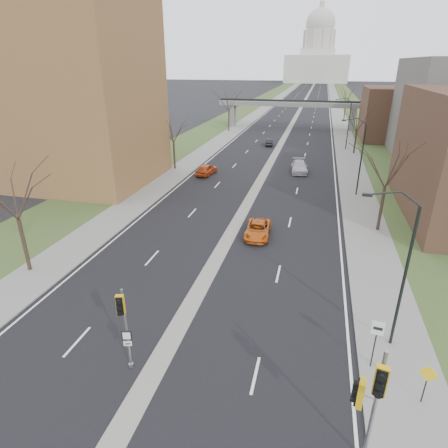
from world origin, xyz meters
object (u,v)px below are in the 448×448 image
at_px(speed_limit_sign, 376,336).
at_px(car_left_far, 269,142).
at_px(car_left_near, 207,169).
at_px(signal_pole_median, 123,318).
at_px(warning_sign, 427,379).
at_px(car_right_mid, 299,167).
at_px(signal_pole_right, 371,394).
at_px(car_right_near, 258,229).

relative_size(speed_limit_sign, car_left_far, 0.72).
relative_size(speed_limit_sign, car_left_near, 0.63).
height_order(signal_pole_median, car_left_far, signal_pole_median).
bearing_deg(warning_sign, speed_limit_sign, 161.81).
distance_m(car_left_near, car_right_mid, 13.14).
relative_size(signal_pole_right, car_left_far, 1.41).
height_order(car_left_near, car_right_near, car_left_near).
bearing_deg(car_right_near, car_left_near, 115.99).
height_order(speed_limit_sign, car_left_far, speed_limit_sign).
height_order(warning_sign, car_left_far, warning_sign).
bearing_deg(signal_pole_right, car_left_near, 127.68).
bearing_deg(car_right_near, warning_sign, -60.86).
xyz_separation_m(signal_pole_right, car_left_near, (-17.24, 37.64, -2.77)).
xyz_separation_m(signal_pole_median, car_right_mid, (5.85, 39.98, -2.44)).
distance_m(warning_sign, car_left_near, 39.68).
xyz_separation_m(warning_sign, car_right_mid, (-7.89, 38.62, -0.69)).
bearing_deg(signal_pole_median, car_left_far, 75.90).
distance_m(warning_sign, car_right_mid, 39.42).
bearing_deg(car_right_mid, speed_limit_sign, -86.59).
height_order(signal_pole_median, signal_pole_right, signal_pole_right).
bearing_deg(warning_sign, car_left_near, 143.46).
bearing_deg(car_left_far, signal_pole_right, 93.33).
height_order(car_left_near, car_left_far, car_left_near).
bearing_deg(signal_pole_right, car_right_near, 123.11).
bearing_deg(car_left_near, speed_limit_sign, 126.69).
bearing_deg(speed_limit_sign, warning_sign, -33.31).
bearing_deg(car_left_near, car_right_near, 126.48).
height_order(car_left_far, car_right_mid, car_right_mid).
bearing_deg(car_right_near, signal_pole_right, -73.14).
distance_m(signal_pole_right, speed_limit_sign, 5.55).
distance_m(car_left_far, car_right_mid, 18.86).
bearing_deg(warning_sign, signal_pole_right, -107.61).
distance_m(speed_limit_sign, warning_sign, 2.70).
bearing_deg(car_left_near, warning_sign, 127.97).
distance_m(car_left_near, car_right_near, 20.79).
height_order(signal_pole_right, speed_limit_sign, signal_pole_right).
bearing_deg(car_right_mid, car_right_near, -101.25).
xyz_separation_m(speed_limit_sign, car_right_near, (-8.11, 14.24, -1.38)).
relative_size(car_left_far, car_right_mid, 0.72).
distance_m(signal_pole_median, warning_sign, 13.92).
relative_size(signal_pole_median, car_right_mid, 0.87).
xyz_separation_m(signal_pole_right, car_right_near, (-7.11, 19.49, -2.88)).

